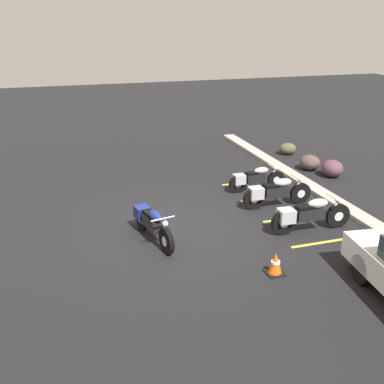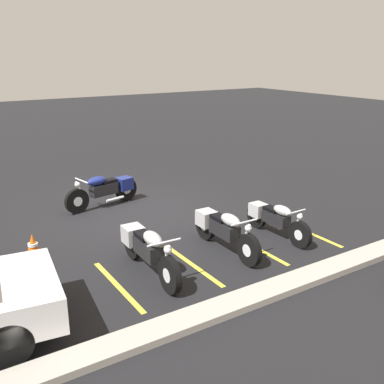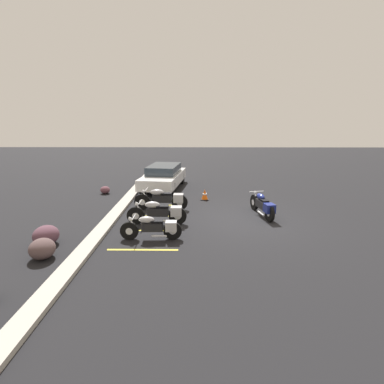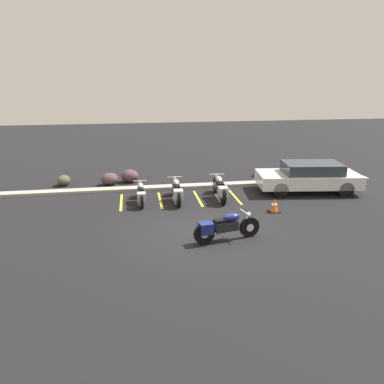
{
  "view_description": "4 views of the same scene",
  "coord_description": "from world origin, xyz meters",
  "px_view_note": "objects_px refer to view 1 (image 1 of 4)",
  "views": [
    {
      "loc": [
        10.5,
        -2.89,
        5.22
      ],
      "look_at": [
        -1.14,
        0.8,
        0.54
      ],
      "focal_mm": 42.0,
      "sensor_mm": 36.0,
      "label": 1
    },
    {
      "loc": [
        4.59,
        10.16,
        3.99
      ],
      "look_at": [
        -0.96,
        1.43,
        0.74
      ],
      "focal_mm": 42.0,
      "sensor_mm": 36.0,
      "label": 2
    },
    {
      "loc": [
        -10.95,
        1.91,
        3.75
      ],
      "look_at": [
        0.1,
        2.03,
        1.05
      ],
      "focal_mm": 28.0,
      "sensor_mm": 36.0,
      "label": 3
    },
    {
      "loc": [
        -2.25,
        -11.03,
        4.85
      ],
      "look_at": [
        -0.28,
        1.32,
        0.96
      ],
      "focal_mm": 35.0,
      "sensor_mm": 36.0,
      "label": 4
    }
  ],
  "objects_px": {
    "landscape_rock_0": "(332,168)",
    "landscape_rock_3": "(288,149)",
    "landscape_rock_1": "(310,162)",
    "parked_bike_1": "(274,192)",
    "parked_bike_0": "(254,179)",
    "parked_bike_2": "(308,215)",
    "motorcycle_navy_featured": "(152,222)",
    "traffic_cone": "(275,264)"
  },
  "relations": [
    {
      "from": "landscape_rock_0",
      "to": "landscape_rock_3",
      "type": "height_order",
      "value": "landscape_rock_0"
    },
    {
      "from": "motorcycle_navy_featured",
      "to": "traffic_cone",
      "type": "relative_size",
      "value": 4.27
    },
    {
      "from": "landscape_rock_1",
      "to": "landscape_rock_3",
      "type": "xyz_separation_m",
      "value": [
        -2.09,
        0.23,
        -0.04
      ]
    },
    {
      "from": "parked_bike_2",
      "to": "parked_bike_0",
      "type": "bearing_deg",
      "value": 92.33
    },
    {
      "from": "parked_bike_0",
      "to": "parked_bike_2",
      "type": "height_order",
      "value": "parked_bike_2"
    },
    {
      "from": "landscape_rock_3",
      "to": "landscape_rock_1",
      "type": "bearing_deg",
      "value": -6.35
    },
    {
      "from": "parked_bike_1",
      "to": "traffic_cone",
      "type": "distance_m",
      "value": 3.87
    },
    {
      "from": "motorcycle_navy_featured",
      "to": "parked_bike_0",
      "type": "relative_size",
      "value": 1.1
    },
    {
      "from": "landscape_rock_3",
      "to": "traffic_cone",
      "type": "height_order",
      "value": "traffic_cone"
    },
    {
      "from": "landscape_rock_0",
      "to": "landscape_rock_1",
      "type": "relative_size",
      "value": 1.04
    },
    {
      "from": "landscape_rock_0",
      "to": "traffic_cone",
      "type": "xyz_separation_m",
      "value": [
        5.31,
        -5.0,
        -0.07
      ]
    },
    {
      "from": "parked_bike_1",
      "to": "landscape_rock_0",
      "type": "height_order",
      "value": "parked_bike_1"
    },
    {
      "from": "motorcycle_navy_featured",
      "to": "parked_bike_0",
      "type": "distance_m",
      "value": 4.64
    },
    {
      "from": "parked_bike_0",
      "to": "traffic_cone",
      "type": "relative_size",
      "value": 3.88
    },
    {
      "from": "motorcycle_navy_featured",
      "to": "parked_bike_1",
      "type": "distance_m",
      "value": 4.07
    },
    {
      "from": "parked_bike_1",
      "to": "landscape_rock_3",
      "type": "height_order",
      "value": "parked_bike_1"
    },
    {
      "from": "landscape_rock_3",
      "to": "traffic_cone",
      "type": "distance_m",
      "value": 9.66
    },
    {
      "from": "parked_bike_1",
      "to": "landscape_rock_1",
      "type": "height_order",
      "value": "parked_bike_1"
    },
    {
      "from": "motorcycle_navy_featured",
      "to": "traffic_cone",
      "type": "distance_m",
      "value": 3.32
    },
    {
      "from": "parked_bike_1",
      "to": "landscape_rock_0",
      "type": "xyz_separation_m",
      "value": [
        -1.86,
        3.26,
        -0.15
      ]
    },
    {
      "from": "motorcycle_navy_featured",
      "to": "landscape_rock_0",
      "type": "xyz_separation_m",
      "value": [
        -2.85,
        7.21,
        -0.15
      ]
    },
    {
      "from": "parked_bike_1",
      "to": "landscape_rock_1",
      "type": "relative_size",
      "value": 2.79
    },
    {
      "from": "landscape_rock_3",
      "to": "motorcycle_navy_featured",
      "type": "bearing_deg",
      "value": -50.45
    },
    {
      "from": "parked_bike_1",
      "to": "landscape_rock_3",
      "type": "distance_m",
      "value": 5.81
    },
    {
      "from": "landscape_rock_1",
      "to": "landscape_rock_3",
      "type": "bearing_deg",
      "value": 173.65
    },
    {
      "from": "landscape_rock_1",
      "to": "motorcycle_navy_featured",
      "type": "bearing_deg",
      "value": -61.23
    },
    {
      "from": "landscape_rock_0",
      "to": "landscape_rock_1",
      "type": "height_order",
      "value": "landscape_rock_0"
    },
    {
      "from": "parked_bike_1",
      "to": "parked_bike_2",
      "type": "bearing_deg",
      "value": -88.06
    },
    {
      "from": "motorcycle_navy_featured",
      "to": "parked_bike_0",
      "type": "height_order",
      "value": "motorcycle_navy_featured"
    },
    {
      "from": "parked_bike_2",
      "to": "landscape_rock_0",
      "type": "height_order",
      "value": "parked_bike_2"
    },
    {
      "from": "parked_bike_0",
      "to": "landscape_rock_1",
      "type": "height_order",
      "value": "parked_bike_0"
    },
    {
      "from": "landscape_rock_0",
      "to": "parked_bike_2",
      "type": "bearing_deg",
      "value": -41.4
    },
    {
      "from": "parked_bike_1",
      "to": "motorcycle_navy_featured",
      "type": "bearing_deg",
      "value": -165.41
    },
    {
      "from": "parked_bike_1",
      "to": "landscape_rock_3",
      "type": "bearing_deg",
      "value": 57.75
    },
    {
      "from": "parked_bike_0",
      "to": "landscape_rock_3",
      "type": "relative_size",
      "value": 2.88
    },
    {
      "from": "landscape_rock_0",
      "to": "traffic_cone",
      "type": "bearing_deg",
      "value": -43.26
    },
    {
      "from": "landscape_rock_0",
      "to": "landscape_rock_1",
      "type": "distance_m",
      "value": 0.98
    },
    {
      "from": "parked_bike_0",
      "to": "landscape_rock_3",
      "type": "bearing_deg",
      "value": 46.74
    },
    {
      "from": "parked_bike_1",
      "to": "landscape_rock_0",
      "type": "relative_size",
      "value": 2.67
    },
    {
      "from": "parked_bike_2",
      "to": "landscape_rock_3",
      "type": "distance_m",
      "value": 7.36
    },
    {
      "from": "landscape_rock_3",
      "to": "parked_bike_0",
      "type": "bearing_deg",
      "value": -42.2
    },
    {
      "from": "landscape_rock_0",
      "to": "motorcycle_navy_featured",
      "type": "bearing_deg",
      "value": -68.44
    }
  ]
}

